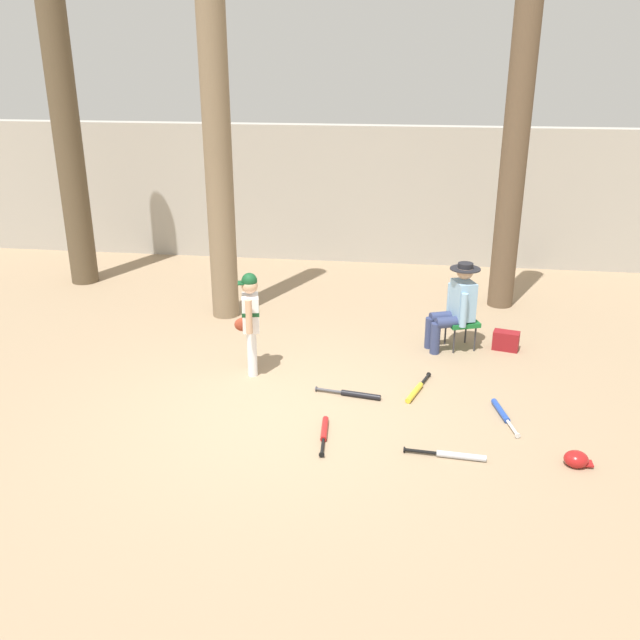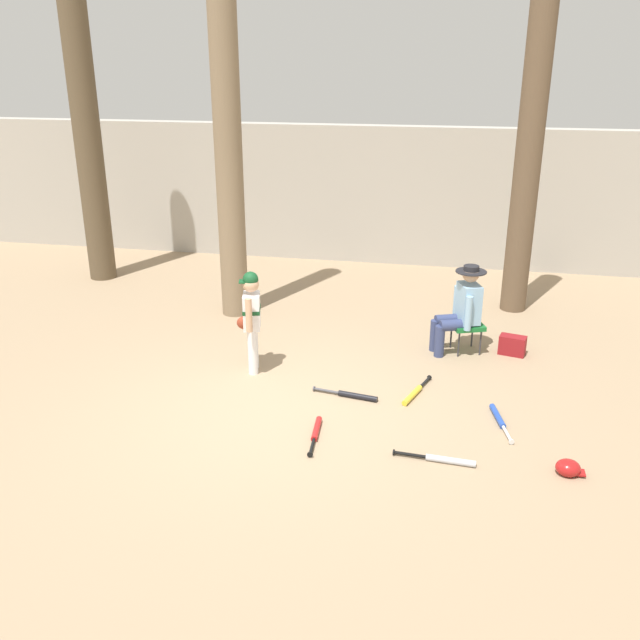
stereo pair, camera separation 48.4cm
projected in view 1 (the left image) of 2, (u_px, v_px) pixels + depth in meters
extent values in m
plane|color=#9E8466|center=(281.00, 414.00, 7.72)|extent=(60.00, 60.00, 0.00)
cube|color=#ADA89E|center=(343.00, 194.00, 13.08)|extent=(18.00, 0.36, 2.54)
cylinder|color=#7F6B51|center=(215.00, 103.00, 9.52)|extent=(0.40, 0.40, 6.23)
cone|color=#7F6B51|center=(226.00, 315.00, 10.64)|extent=(0.58, 0.58, 0.24)
cylinder|color=brown|center=(514.00, 158.00, 10.23)|extent=(0.39, 0.39, 4.62)
cone|color=brown|center=(499.00, 305.00, 11.06)|extent=(0.66, 0.66, 0.23)
cylinder|color=white|center=(252.00, 354.00, 8.54)|extent=(0.12, 0.12, 0.58)
cylinder|color=white|center=(252.00, 348.00, 8.70)|extent=(0.12, 0.12, 0.58)
cube|color=white|center=(251.00, 313.00, 8.44)|extent=(0.27, 0.34, 0.44)
cube|color=#144723|center=(251.00, 311.00, 8.43)|extent=(0.28, 0.35, 0.05)
sphere|color=tan|center=(250.00, 285.00, 8.31)|extent=(0.20, 0.20, 0.20)
sphere|color=#144723|center=(249.00, 281.00, 8.29)|extent=(0.19, 0.19, 0.19)
cube|color=#144723|center=(242.00, 283.00, 8.29)|extent=(0.13, 0.16, 0.02)
cylinder|color=tan|center=(249.00, 317.00, 8.20)|extent=(0.10, 0.10, 0.42)
cylinder|color=tan|center=(247.00, 313.00, 8.66)|extent=(0.10, 0.10, 0.40)
ellipsoid|color=#933823|center=(243.00, 324.00, 8.73)|extent=(0.24, 0.17, 0.18)
cube|color=#196B2D|center=(461.00, 322.00, 9.31)|extent=(0.52, 0.52, 0.06)
cylinder|color=#333338|center=(454.00, 340.00, 9.21)|extent=(0.02, 0.02, 0.38)
cylinder|color=#333338|center=(445.00, 332.00, 9.48)|extent=(0.02, 0.02, 0.38)
cylinder|color=#333338|center=(475.00, 338.00, 9.27)|extent=(0.02, 0.02, 0.38)
cylinder|color=#333338|center=(466.00, 330.00, 9.55)|extent=(0.02, 0.02, 0.38)
cylinder|color=navy|center=(435.00, 338.00, 9.20)|extent=(0.13, 0.13, 0.43)
cylinder|color=navy|center=(430.00, 333.00, 9.38)|extent=(0.13, 0.13, 0.43)
cylinder|color=navy|center=(450.00, 322.00, 9.16)|extent=(0.43, 0.28, 0.15)
cylinder|color=navy|center=(445.00, 317.00, 9.34)|extent=(0.43, 0.28, 0.15)
cube|color=#8CB7D8|center=(463.00, 300.00, 9.20)|extent=(0.35, 0.42, 0.52)
cylinder|color=#8CB7D8|center=(464.00, 310.00, 9.00)|extent=(0.12, 0.12, 0.46)
cylinder|color=#8CB7D8|center=(450.00, 299.00, 9.40)|extent=(0.12, 0.12, 0.46)
sphere|color=tan|center=(465.00, 271.00, 9.06)|extent=(0.22, 0.22, 0.22)
cylinder|color=#232328|center=(465.00, 269.00, 9.04)|extent=(0.40, 0.40, 0.02)
cylinder|color=#232328|center=(465.00, 266.00, 9.03)|extent=(0.20, 0.20, 0.09)
cube|color=maroon|center=(506.00, 341.00, 9.34)|extent=(0.37, 0.26, 0.26)
cylinder|color=brown|center=(65.00, 121.00, 11.22)|extent=(0.46, 0.46, 5.47)
cone|color=brown|center=(86.00, 281.00, 12.20)|extent=(0.60, 0.60, 0.27)
cylinder|color=#2347AD|center=(500.00, 411.00, 7.71)|extent=(0.17, 0.47, 0.07)
cylinder|color=silver|center=(513.00, 428.00, 7.35)|extent=(0.10, 0.31, 0.03)
cylinder|color=silver|center=(518.00, 436.00, 7.21)|extent=(0.06, 0.03, 0.06)
cylinder|color=black|center=(361.00, 395.00, 8.07)|extent=(0.47, 0.14, 0.07)
cylinder|color=#4C4C51|center=(329.00, 390.00, 8.17)|extent=(0.31, 0.08, 0.03)
cylinder|color=#4C4C51|center=(316.00, 389.00, 8.22)|extent=(0.02, 0.06, 0.06)
cylinder|color=#B7BCC6|center=(461.00, 456.00, 6.85)|extent=(0.49, 0.10, 0.07)
cylinder|color=black|center=(420.00, 451.00, 6.92)|extent=(0.32, 0.06, 0.03)
cylinder|color=black|center=(404.00, 450.00, 6.96)|extent=(0.02, 0.06, 0.06)
cylinder|color=yellow|center=(414.00, 393.00, 8.12)|extent=(0.21, 0.47, 0.07)
cylinder|color=black|center=(425.00, 379.00, 8.45)|extent=(0.13, 0.31, 0.03)
cylinder|color=black|center=(429.00, 375.00, 8.58)|extent=(0.06, 0.03, 0.06)
cylinder|color=red|center=(325.00, 429.00, 7.34)|extent=(0.10, 0.44, 0.07)
cylinder|color=black|center=(322.00, 447.00, 7.00)|extent=(0.05, 0.29, 0.03)
cylinder|color=black|center=(322.00, 455.00, 6.87)|extent=(0.06, 0.02, 0.06)
ellipsoid|color=#A81919|center=(576.00, 459.00, 6.73)|extent=(0.24, 0.21, 0.16)
cube|color=#A81919|center=(588.00, 463.00, 6.72)|extent=(0.10, 0.12, 0.02)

